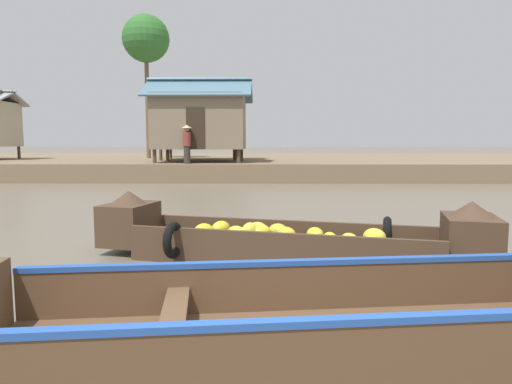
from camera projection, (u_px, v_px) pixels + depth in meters
ground_plane at (260, 204)px, 12.89m from camera, size 300.00×300.00×0.00m
riverbank_strip at (261, 163)px, 29.18m from camera, size 160.00×20.00×0.80m
banana_boat at (283, 238)px, 6.68m from camera, size 5.69×2.26×0.96m
viewer_boat at (309, 320)px, 3.70m from camera, size 6.51×2.14×0.91m
stilt_house_mid_left at (200, 118)px, 24.32m from camera, size 4.82×3.39×4.02m
stilt_house_mid_right at (200, 121)px, 21.49m from camera, size 4.81×3.65×3.86m
palm_tree_mid at (146, 40)px, 26.21m from camera, size 2.66×2.66×8.10m
vendor_person at (187, 142)px, 19.79m from camera, size 0.44×0.44×1.66m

